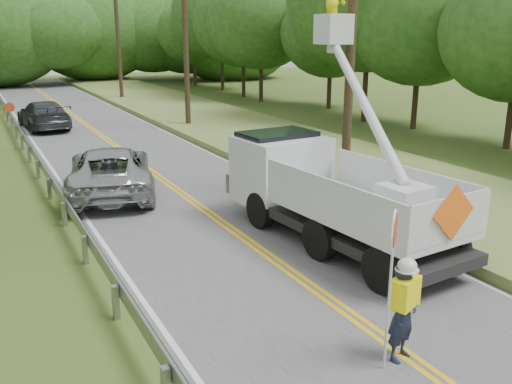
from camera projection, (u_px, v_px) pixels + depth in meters
name	position (u px, v px, depth m)	size (l,w,h in m)	color
ground	(423.00, 368.00, 9.14)	(140.00, 140.00, 0.00)	#40511E
road	(159.00, 177.00, 21.05)	(7.20, 96.00, 0.03)	#4C4B4E
guardrail	(44.00, 170.00, 19.89)	(0.18, 48.00, 0.77)	gray
utility_poles	(241.00, 34.00, 24.37)	(1.60, 43.30, 10.00)	black
tall_grass_verge	(315.00, 155.00, 24.17)	(7.00, 96.00, 0.30)	#5B722E
treeline_right	(316.00, 19.00, 37.42)	(10.28, 53.05, 11.74)	#332319
treeline_horizon	(43.00, 30.00, 56.08)	(58.47, 15.26, 12.21)	#1A4B15
flagger	(403.00, 306.00, 9.11)	(1.06, 0.65, 2.78)	#191E33
bucket_truck	(316.00, 174.00, 15.18)	(4.21, 7.92, 7.08)	black
suv_silver	(110.00, 171.00, 18.73)	(2.69, 5.82, 1.62)	#A8AAAE
suv_darkgrey	(44.00, 115.00, 31.41)	(2.21, 5.44, 1.58)	#36393F
stop_sign_permanent	(11.00, 119.00, 25.41)	(0.48, 0.09, 2.26)	gray
yard_sign	(414.00, 194.00, 17.09)	(0.47, 0.23, 0.73)	white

